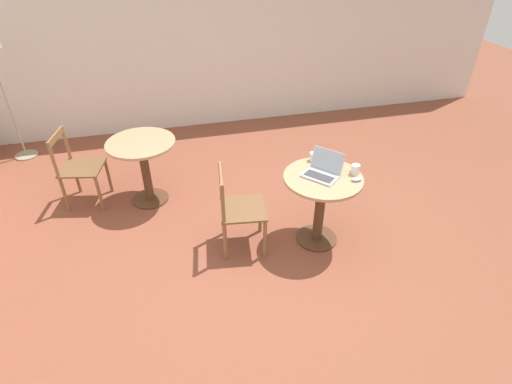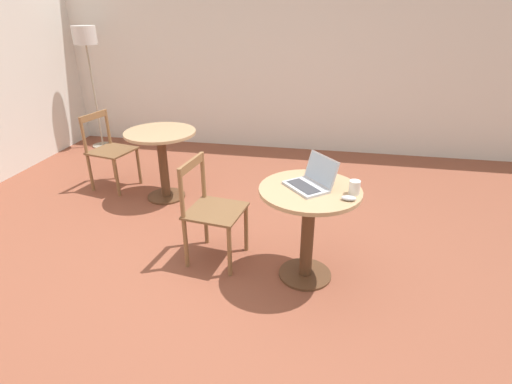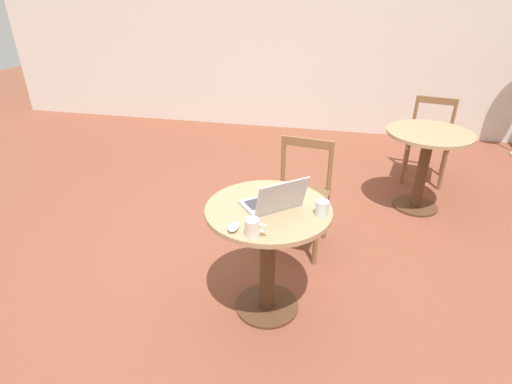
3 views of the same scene
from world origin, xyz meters
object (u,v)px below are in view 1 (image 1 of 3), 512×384
drinking_glass (313,157)px  chair_mid_back (79,168)px  laptop (322,171)px  chair_near_back (238,210)px  cafe_table_near (321,195)px  mug (355,169)px  mouse (356,179)px  cafe_table_mid (143,158)px

drinking_glass → chair_mid_back: bearing=67.3°
laptop → chair_near_back: bearing=84.4°
cafe_table_near → laptop: (0.03, 0.00, 0.25)m
laptop → drinking_glass: size_ratio=4.82×
chair_near_back → mug: 1.16m
cafe_table_near → chair_mid_back: 2.68m
cafe_table_near → chair_near_back: 0.80m
chair_mid_back → laptop: bearing=-118.3°
chair_mid_back → drinking_glass: chair_mid_back is taller
chair_mid_back → laptop: laptop is taller
chair_mid_back → mouse: bearing=-118.6°
laptop → mug: size_ratio=3.56×
chair_near_back → mug: (-0.13, -1.09, 0.36)m
cafe_table_near → cafe_table_mid: (1.14, 1.63, 0.00)m
mug → drinking_glass: mug is taller
laptop → mouse: 0.31m
laptop → mug: 0.31m
mouse → cafe_table_near: bearing=63.2°
laptop → mug: laptop is taller
drinking_glass → laptop: bearing=176.9°
chair_near_back → drinking_glass: bearing=-76.0°
chair_mid_back → laptop: (-1.26, -2.35, 0.36)m
mouse → drinking_glass: bearing=29.8°
mug → chair_mid_back: bearing=63.6°
mouse → mug: 0.12m
drinking_glass → mug: bearing=-138.7°
chair_near_back → drinking_glass: chair_near_back is taller
chair_mid_back → chair_near_back: bearing=-127.2°
cafe_table_mid → mug: mug is taller
chair_mid_back → laptop: 2.69m
chair_near_back → laptop: size_ratio=2.09×
cafe_table_mid → cafe_table_near: bearing=-124.9°
laptop → chair_mid_back: bearing=61.7°
chair_mid_back → mouse: size_ratio=8.63×
cafe_table_mid → drinking_glass: bearing=-116.8°
chair_mid_back → mug: bearing=-116.4°
chair_mid_back → mug: chair_mid_back is taller
cafe_table_mid → mouse: mouse is taller
chair_near_back → laptop: bearing=-95.6°
cafe_table_mid → mouse: 2.30m
mug → cafe_table_near: bearing=85.5°
cafe_table_near → mug: (-0.02, -0.30, 0.25)m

